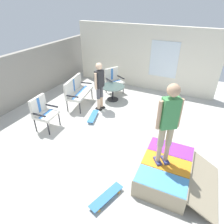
{
  "coord_description": "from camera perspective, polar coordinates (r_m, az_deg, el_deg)",
  "views": [
    {
      "loc": [
        -4.12,
        -1.97,
        3.53
      ],
      "look_at": [
        0.13,
        0.13,
        0.7
      ],
      "focal_mm": 31.44,
      "sensor_mm": 36.0,
      "label": 1
    }
  ],
  "objects": [
    {
      "name": "ground_plane",
      "position": [
        5.81,
        0.57,
        -7.25
      ],
      "size": [
        12.0,
        12.0,
        0.1
      ],
      "primitive_type": "cube",
      "color": "beige"
    },
    {
      "name": "back_wall_cinderblock",
      "position": [
        7.71,
        -27.5,
        7.53
      ],
      "size": [
        9.0,
        0.2,
        1.85
      ],
      "color": "gray",
      "rests_on": "ground_plane"
    },
    {
      "name": "house_facade",
      "position": [
        8.59,
        9.04,
        15.34
      ],
      "size": [
        0.23,
        6.0,
        2.58
      ],
      "color": "silver",
      "rests_on": "ground_plane"
    },
    {
      "name": "skate_ramp",
      "position": [
        4.64,
        15.56,
        -16.06
      ],
      "size": [
        1.55,
        1.66,
        0.45
      ],
      "color": "tan",
      "rests_on": "ground_plane"
    },
    {
      "name": "patio_bench",
      "position": [
        7.21,
        -10.26,
        6.47
      ],
      "size": [
        1.33,
        0.77,
        1.02
      ],
      "color": "black",
      "rests_on": "ground_plane"
    },
    {
      "name": "patio_chair_near_house",
      "position": [
        8.12,
        0.33,
        9.76
      ],
      "size": [
        0.81,
        0.78,
        1.02
      ],
      "color": "black",
      "rests_on": "ground_plane"
    },
    {
      "name": "patio_chair_by_wall",
      "position": [
        6.14,
        -19.62,
        0.49
      ],
      "size": [
        0.66,
        0.6,
        1.02
      ],
      "color": "black",
      "rests_on": "ground_plane"
    },
    {
      "name": "patio_table",
      "position": [
        7.55,
        0.22,
        6.36
      ],
      "size": [
        0.9,
        0.9,
        0.57
      ],
      "color": "black",
      "rests_on": "ground_plane"
    },
    {
      "name": "person_watching",
      "position": [
        6.69,
        -3.66,
        8.32
      ],
      "size": [
        0.48,
        0.28,
        1.68
      ],
      "color": "black",
      "rests_on": "ground_plane"
    },
    {
      "name": "person_skater",
      "position": [
        3.83,
        16.07,
        -2.29
      ],
      "size": [
        0.36,
        0.4,
        1.79
      ],
      "color": "navy",
      "rests_on": "skate_ramp"
    },
    {
      "name": "skateboard_by_bench",
      "position": [
        6.53,
        -5.51,
        -1.21
      ],
      "size": [
        0.82,
        0.41,
        0.1
      ],
      "color": "#3372B2",
      "rests_on": "ground_plane"
    },
    {
      "name": "skateboard_spare",
      "position": [
        4.25,
        -1.64,
        -23.36
      ],
      "size": [
        0.82,
        0.43,
        0.1
      ],
      "color": "#3372B2",
      "rests_on": "ground_plane"
    }
  ]
}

